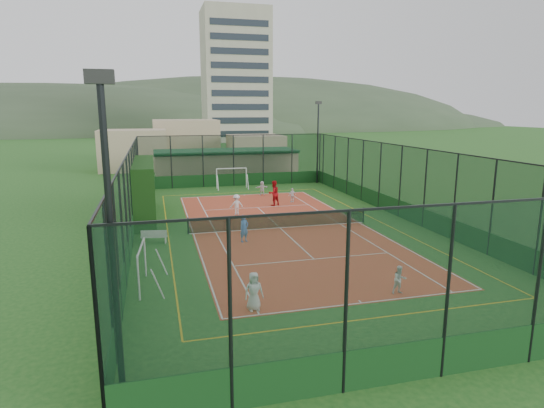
# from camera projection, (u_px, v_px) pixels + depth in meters

# --- Properties ---
(ground) EXTENTS (300.00, 300.00, 0.00)m
(ground) POSITION_uv_depth(u_px,v_px,m) (280.00, 228.00, 29.01)
(ground) COLOR #1D531C
(ground) RESTS_ON ground
(court_slab) EXTENTS (11.17, 23.97, 0.01)m
(court_slab) POSITION_uv_depth(u_px,v_px,m) (280.00, 228.00, 29.01)
(court_slab) COLOR #A33C24
(court_slab) RESTS_ON ground
(tennis_net) EXTENTS (11.67, 0.12, 1.06)m
(tennis_net) POSITION_uv_depth(u_px,v_px,m) (280.00, 220.00, 28.90)
(tennis_net) COLOR black
(tennis_net) RESTS_ON ground
(perimeter_fence) EXTENTS (18.12, 34.12, 5.00)m
(perimeter_fence) POSITION_uv_depth(u_px,v_px,m) (280.00, 190.00, 28.50)
(perimeter_fence) COLOR black
(perimeter_fence) RESTS_ON ground
(floodlight_sw) EXTENTS (0.60, 0.26, 8.25)m
(floodlight_sw) POSITION_uv_depth(u_px,v_px,m) (113.00, 258.00, 10.32)
(floodlight_sw) COLOR black
(floodlight_sw) RESTS_ON ground
(floodlight_ne) EXTENTS (0.60, 0.26, 8.25)m
(floodlight_ne) POSITION_uv_depth(u_px,v_px,m) (318.00, 143.00, 46.02)
(floodlight_ne) COLOR black
(floodlight_ne) RESTS_ON ground
(clubhouse) EXTENTS (15.20, 7.20, 3.15)m
(clubhouse) POSITION_uv_depth(u_px,v_px,m) (226.00, 164.00, 49.53)
(clubhouse) COLOR tan
(clubhouse) RESTS_ON ground
(apartment_tower) EXTENTS (15.00, 12.00, 30.00)m
(apartment_tower) POSITION_uv_depth(u_px,v_px,m) (236.00, 77.00, 106.59)
(apartment_tower) COLOR beige
(apartment_tower) RESTS_ON ground
(distant_hills) EXTENTS (200.00, 60.00, 24.00)m
(distant_hills) POSITION_uv_depth(u_px,v_px,m) (173.00, 130.00, 171.10)
(distant_hills) COLOR #384C33
(distant_hills) RESTS_ON ground
(hedge_left) EXTENTS (1.35, 9.01, 3.94)m
(hedge_left) POSITION_uv_depth(u_px,v_px,m) (145.00, 190.00, 31.56)
(hedge_left) COLOR black
(hedge_left) RESTS_ON ground
(white_bench) EXTENTS (1.50, 0.66, 0.81)m
(white_bench) POSITION_uv_depth(u_px,v_px,m) (154.00, 236.00, 25.64)
(white_bench) COLOR white
(white_bench) RESTS_ON ground
(futsal_goal_near) EXTENTS (2.84, 1.03, 1.79)m
(futsal_goal_near) POSITION_uv_depth(u_px,v_px,m) (142.00, 267.00, 19.15)
(futsal_goal_near) COLOR white
(futsal_goal_near) RESTS_ON ground
(futsal_goal_far) EXTENTS (2.97, 0.90, 1.91)m
(futsal_goal_far) POSITION_uv_depth(u_px,v_px,m) (232.00, 178.00, 43.56)
(futsal_goal_far) COLOR white
(futsal_goal_far) RESTS_ON ground
(child_near_left) EXTENTS (0.75, 0.52, 1.48)m
(child_near_left) POSITION_uv_depth(u_px,v_px,m) (254.00, 291.00, 17.01)
(child_near_left) COLOR white
(child_near_left) RESTS_ON court_slab
(child_near_mid) EXTENTS (0.68, 0.59, 1.57)m
(child_near_mid) POSITION_uv_depth(u_px,v_px,m) (244.00, 228.00, 25.83)
(child_near_mid) COLOR #4674C8
(child_near_mid) RESTS_ON court_slab
(child_near_right) EXTENTS (0.60, 0.47, 1.19)m
(child_near_right) POSITION_uv_depth(u_px,v_px,m) (400.00, 280.00, 18.54)
(child_near_right) COLOR white
(child_near_right) RESTS_ON court_slab
(child_far_left) EXTENTS (1.00, 0.63, 1.47)m
(child_far_left) POSITION_uv_depth(u_px,v_px,m) (236.00, 205.00, 32.55)
(child_far_left) COLOR white
(child_far_left) RESTS_ON court_slab
(child_far_right) EXTENTS (0.73, 0.43, 1.17)m
(child_far_right) POSITION_uv_depth(u_px,v_px,m) (292.00, 195.00, 36.97)
(child_far_right) COLOR white
(child_far_right) RESTS_ON court_slab
(child_far_back) EXTENTS (1.19, 0.52, 1.24)m
(child_far_back) POSITION_uv_depth(u_px,v_px,m) (262.00, 188.00, 40.07)
(child_far_back) COLOR white
(child_far_back) RESTS_ON court_slab
(coach) EXTENTS (1.16, 1.05, 1.97)m
(coach) POSITION_uv_depth(u_px,v_px,m) (274.00, 193.00, 35.64)
(coach) COLOR red
(coach) RESTS_ON court_slab
(tennis_balls) EXTENTS (4.26, 1.24, 0.07)m
(tennis_balls) POSITION_uv_depth(u_px,v_px,m) (294.00, 221.00, 30.75)
(tennis_balls) COLOR #CCE033
(tennis_balls) RESTS_ON court_slab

